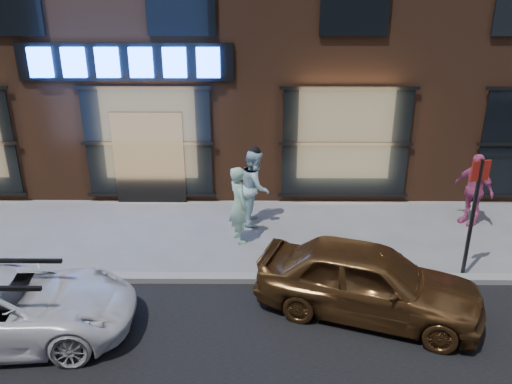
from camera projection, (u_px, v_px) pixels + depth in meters
ground at (112, 280)px, 9.55m from camera, size 90.00×90.00×0.00m
curb at (112, 278)px, 9.53m from camera, size 60.00×0.25×0.12m
man_bowtie at (239, 205)px, 10.81m from camera, size 0.62×0.74×1.72m
man_cap at (255, 187)px, 11.71m from camera, size 0.71×0.90×1.79m
passerby at (473, 189)px, 11.66m from camera, size 0.89×1.08×1.73m
white_suv at (7, 307)px, 7.80m from camera, size 4.12×2.23×1.10m
gold_sedan at (368, 280)px, 8.36m from camera, size 4.02×2.66×1.27m
sign_post at (474, 208)px, 9.15m from camera, size 0.37×0.14×2.39m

